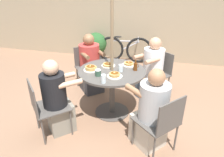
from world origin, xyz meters
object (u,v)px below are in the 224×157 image
diner_north (152,72)px  drinking_glass_a (121,68)px  patio_chair_south (45,105)px  potted_shrub (96,45)px  patio_chair_west (161,121)px  bicycle (125,49)px  pancake_plate_d (108,65)px  patio_chair_east (87,65)px  patio_chair_north (158,71)px  diner_east (91,66)px  syrup_bottle (135,66)px  diner_south (57,100)px  pancake_plate_a (129,64)px  coffee_cup (98,73)px  drinking_glass_b (103,79)px  pancake_plate_c (91,68)px  diner_west (151,113)px  pancake_plate_b (115,75)px

diner_north → drinking_glass_a: 0.87m
patio_chair_south → potted_shrub: bearing=140.7°
diner_north → patio_chair_west: size_ratio=1.37×
bicycle → pancake_plate_d: bearing=-92.5°
patio_chair_east → drinking_glass_a: 1.21m
patio_chair_north → patio_chair_west: size_ratio=1.00×
patio_chair_north → drinking_glass_a: bearing=96.7°
diner_east → syrup_bottle: size_ratio=6.79×
diner_south → syrup_bottle: bearing=81.2°
patio_chair_east → syrup_bottle: (1.06, -0.70, 0.35)m
diner_north → bicycle: (-0.81, 1.71, -0.17)m
diner_east → syrup_bottle: 1.15m
pancake_plate_a → diner_east: bearing=154.1°
diner_north → pancake_plate_a: size_ratio=5.18×
bicycle → potted_shrub: size_ratio=1.87×
potted_shrub → coffee_cup: bearing=-71.0°
patio_chair_south → drinking_glass_b: (0.75, 0.30, 0.34)m
pancake_plate_c → diner_west: bearing=-27.7°
pancake_plate_b → bicycle: size_ratio=0.15×
pancake_plate_b → pancake_plate_d: 0.41m
pancake_plate_c → pancake_plate_d: bearing=47.2°
patio_chair_east → pancake_plate_d: patio_chair_east is taller
pancake_plate_a → pancake_plate_b: pancake_plate_b is taller
syrup_bottle → bicycle: bearing=104.2°
diner_west → drinking_glass_b: (-0.67, 0.15, 0.33)m
bicycle → potted_shrub: 0.80m
diner_north → coffee_cup: (-0.72, -0.92, 0.30)m
pancake_plate_a → pancake_plate_c: pancake_plate_c is taller
coffee_cup → patio_chair_west: bearing=-26.4°
diner_west → pancake_plate_b: (-0.57, 0.37, 0.29)m
patio_chair_north → patio_chair_south: same height
patio_chair_west → syrup_bottle: syrup_bottle is taller
patio_chair_south → coffee_cup: (0.61, 0.50, 0.33)m
drinking_glass_a → potted_shrub: drinking_glass_a is taller
diner_south → bicycle: (0.40, 3.00, -0.15)m
diner_north → drinking_glass_a: bearing=98.1°
bicycle → potted_shrub: (-0.80, -0.06, 0.08)m
drinking_glass_a → syrup_bottle: bearing=24.5°
patio_chair_south → diner_south: diner_south is taller
diner_east → coffee_cup: diner_east is taller
pancake_plate_b → pancake_plate_c: (-0.40, 0.14, 0.01)m
diner_east → pancake_plate_a: bearing=111.9°
coffee_cup → drinking_glass_b: (0.14, -0.19, 0.01)m
patio_chair_south → diner_west: bearing=51.6°
patio_chair_west → pancake_plate_c: size_ratio=3.78×
pancake_plate_a → syrup_bottle: 0.23m
potted_shrub → drinking_glass_b: bearing=-69.7°
pancake_plate_a → drinking_glass_b: bearing=-107.7°
patio_chair_east → diner_east: diner_east is taller
diner_east → patio_chair_north: bearing=144.4°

